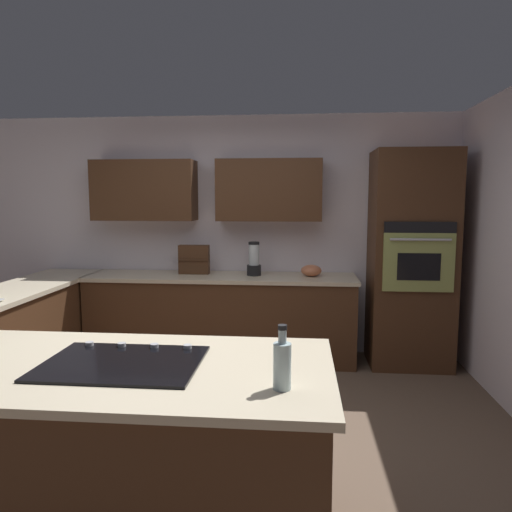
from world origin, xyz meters
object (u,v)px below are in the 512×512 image
cooktop (123,362)px  spice_rack (194,260)px  second_bottle (282,364)px  blender (254,261)px  wall_oven (411,260)px  mixing_bowl (311,271)px

cooktop → spice_rack: 2.81m
spice_rack → second_bottle: 3.21m
blender → cooktop: bearing=82.1°
blender → second_bottle: size_ratio=1.27×
wall_oven → cooktop: (1.98, 2.71, -0.18)m
blender → second_bottle: bearing=97.8°
blender → spice_rack: blender is taller
spice_rack → second_bottle: (-1.06, 3.03, -0.04)m
mixing_bowl → blender: bearing=0.0°
spice_rack → second_bottle: spice_rack is taller
second_bottle → cooktop: bearing=-16.6°
spice_rack → second_bottle: bearing=109.3°
cooktop → mixing_bowl: mixing_bowl is taller
blender → spice_rack: (0.65, -0.04, 0.00)m
blender → mixing_bowl: (-0.60, 0.00, -0.09)m
mixing_bowl → cooktop: bearing=70.4°
cooktop → spice_rack: (0.27, -2.79, 0.15)m
blender → mixing_bowl: bearing=180.0°
wall_oven → mixing_bowl: (1.00, -0.04, -0.13)m
blender → spice_rack: 0.65m
mixing_bowl → second_bottle: (0.19, 2.99, 0.05)m
wall_oven → spice_rack: (2.25, -0.08, -0.04)m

